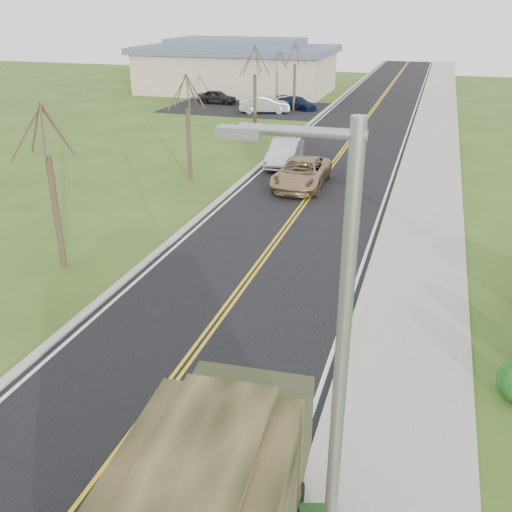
% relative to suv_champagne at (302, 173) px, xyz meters
% --- Properties ---
extents(road, '(8.00, 120.00, 0.01)m').
position_rel_suv_champagne_xyz_m(road, '(0.80, 17.33, -0.74)').
color(road, black).
rests_on(road, ground).
extents(curb_right, '(0.30, 120.00, 0.12)m').
position_rel_suv_champagne_xyz_m(curb_right, '(4.95, 17.33, -0.69)').
color(curb_right, '#9E998E').
rests_on(curb_right, ground).
extents(sidewalk_right, '(3.20, 120.00, 0.10)m').
position_rel_suv_champagne_xyz_m(sidewalk_right, '(6.70, 17.33, -0.70)').
color(sidewalk_right, '#9E998E').
rests_on(sidewalk_right, ground).
extents(curb_left, '(0.30, 120.00, 0.10)m').
position_rel_suv_champagne_xyz_m(curb_left, '(-3.35, 17.33, -0.70)').
color(curb_left, '#9E998E').
rests_on(curb_left, ground).
extents(street_light, '(1.65, 0.22, 8.00)m').
position_rel_suv_champagne_xyz_m(street_light, '(5.70, -23.17, 3.68)').
color(street_light, gray).
rests_on(street_light, ground).
extents(bare_tree_a, '(1.93, 2.26, 6.08)m').
position_rel_suv_champagne_xyz_m(bare_tree_a, '(-6.20, -12.67, 1.88)').
color(bare_tree_a, '#38281C').
rests_on(bare_tree_a, ground).
extents(bare_tree_b, '(1.83, 2.14, 5.73)m').
position_rel_suv_champagne_xyz_m(bare_tree_b, '(-6.20, -0.67, 1.73)').
color(bare_tree_b, '#38281C').
rests_on(bare_tree_b, ground).
extents(bare_tree_c, '(2.04, 2.39, 6.42)m').
position_rel_suv_champagne_xyz_m(bare_tree_c, '(-6.20, 11.33, 2.03)').
color(bare_tree_c, '#38281C').
rests_on(bare_tree_c, ground).
extents(bare_tree_d, '(1.88, 2.20, 5.91)m').
position_rel_suv_champagne_xyz_m(bare_tree_d, '(-6.20, 23.33, 1.80)').
color(bare_tree_d, '#38281C').
rests_on(bare_tree_d, ground).
extents(commercial_building, '(25.50, 21.50, 5.65)m').
position_rel_suv_champagne_xyz_m(commercial_building, '(-15.18, 33.30, 1.94)').
color(commercial_building, tan).
rests_on(commercial_building, ground).
extents(suv_champagne, '(2.50, 5.39, 1.49)m').
position_rel_suv_champagne_xyz_m(suv_champagne, '(0.00, 0.00, 0.00)').
color(suv_champagne, '#997B56').
rests_on(suv_champagne, ground).
extents(sedan_silver, '(1.92, 4.77, 1.54)m').
position_rel_suv_champagne_xyz_m(sedan_silver, '(-1.98, 4.03, 0.02)').
color(sedan_silver, silver).
rests_on(sedan_silver, ground).
extents(lot_car_dark, '(3.92, 1.74, 1.31)m').
position_rel_suv_champagne_xyz_m(lot_car_dark, '(-14.38, 24.84, -0.09)').
color(lot_car_dark, black).
rests_on(lot_car_dark, ground).
extents(lot_car_silver, '(4.81, 2.80, 1.50)m').
position_rel_suv_champagne_xyz_m(lot_car_silver, '(-8.39, 21.20, 0.00)').
color(lot_car_silver, '#BCBDC2').
rests_on(lot_car_silver, ground).
extents(lot_car_navy, '(4.33, 3.04, 1.16)m').
position_rel_suv_champagne_xyz_m(lot_car_navy, '(-6.03, 23.99, -0.17)').
color(lot_car_navy, '#0E1534').
rests_on(lot_car_navy, ground).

